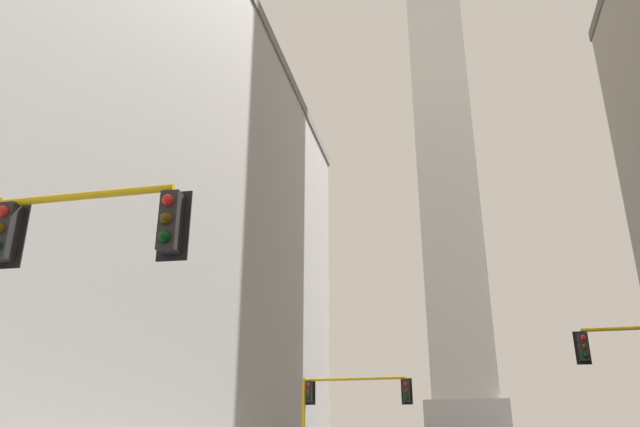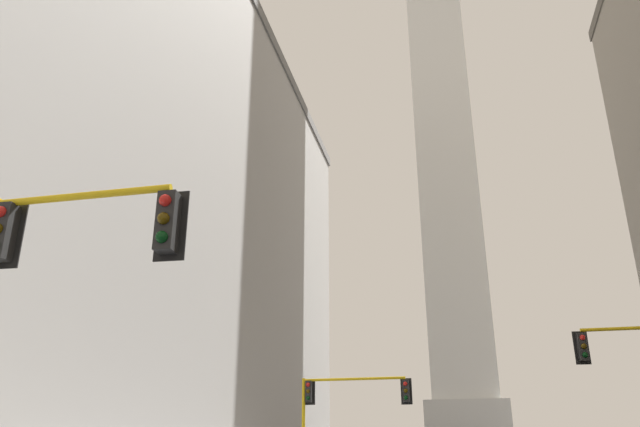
# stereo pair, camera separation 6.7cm
# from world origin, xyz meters

# --- Properties ---
(building_left) EXTENTS (28.68, 53.45, 31.31)m
(building_left) POSITION_xyz_m (-26.36, 29.93, 15.66)
(building_left) COLOR #B2AFAA
(building_left) RESTS_ON ground_plane
(obelisk) EXTENTS (7.22, 7.22, 78.16)m
(obelisk) POSITION_xyz_m (0.00, 58.10, 37.53)
(obelisk) COLOR silver
(obelisk) RESTS_ON ground_plane
(traffic_light_near_left) EXTENTS (4.10, 0.51, 6.10)m
(traffic_light_near_left) POSITION_xyz_m (-7.56, 7.82, 4.61)
(traffic_light_near_left) COLOR yellow
(traffic_light_near_left) RESTS_ON ground_plane
(traffic_light_mid_left) EXTENTS (5.94, 0.50, 5.52)m
(traffic_light_mid_left) POSITION_xyz_m (-6.61, 31.82, 4.24)
(traffic_light_mid_left) COLOR yellow
(traffic_light_mid_left) RESTS_ON ground_plane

